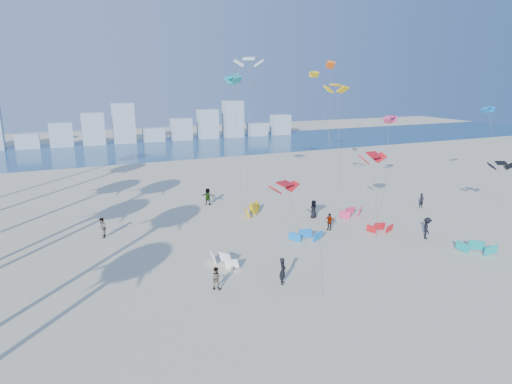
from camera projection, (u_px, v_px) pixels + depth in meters
name	position (u px, v px, depth m)	size (l,w,h in m)	color
ground	(330.00, 358.00, 22.22)	(220.00, 220.00, 0.00)	beige
ocean	(125.00, 150.00, 86.05)	(220.00, 220.00, 0.00)	navy
kitesurfer_near	(283.00, 271.00, 30.07)	(0.68, 0.45, 1.87)	black
kitesurfer_mid	(216.00, 278.00, 29.35)	(0.75, 0.59, 1.55)	gray
kitesurfers_far	(285.00, 213.00, 42.98)	(32.91, 19.39, 1.91)	black
grounded_kites	(325.00, 228.00, 40.07)	(21.72, 19.47, 1.07)	white
flying_kites	(328.00, 96.00, 45.79)	(32.33, 34.30, 16.23)	red
distant_skyline	(111.00, 129.00, 93.68)	(85.00, 3.00, 8.40)	#9EADBF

